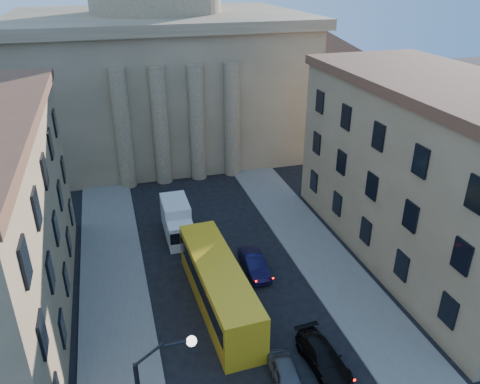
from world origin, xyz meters
The scene contains 9 objects.
sidewalk_left centered at (-8.50, 18.00, 0.07)m, with size 5.00×60.00×0.15m, color #615F59.
sidewalk_right centered at (8.50, 18.00, 0.07)m, with size 5.00×60.00×0.15m, color #615F59.
church centered at (0.00, 55.47, 11.88)m, with size 68.02×28.76×36.60m.
building_right centered at (17.00, 22.00, 7.42)m, with size 11.60×26.60×14.70m.
car_right_mid centered at (3.50, 12.74, 0.69)m, with size 1.94×4.77×1.39m, color black.
car_right_far centered at (0.80, 11.84, 0.69)m, with size 1.64×4.07×1.39m, color #444549.
car_right_distant centered at (2.44, 23.23, 0.74)m, with size 1.56×4.46×1.47m, color black.
city_bus centered at (-1.28, 19.94, 1.89)m, with size 3.38×12.57×3.51m.
box_truck centered at (-2.50, 30.53, 1.49)m, with size 2.33×5.77×3.16m.
Camera 1 is at (-7.32, -6.27, 22.22)m, focal length 35.00 mm.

